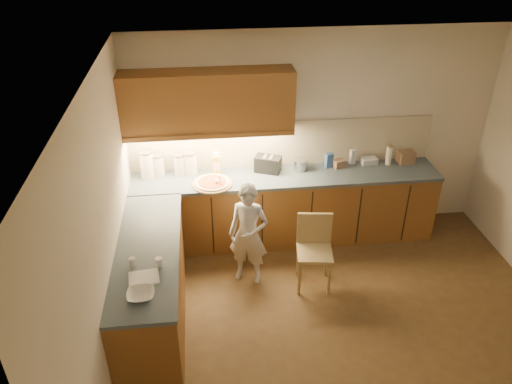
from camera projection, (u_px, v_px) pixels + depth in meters
room at (365, 189)px, 4.27m from camera, size 4.54×4.50×2.62m
l_counter at (245, 230)px, 5.86m from camera, size 3.77×2.62×0.92m
backsplash at (283, 143)px, 6.16m from camera, size 3.75×0.02×0.58m
upper_cabinets at (208, 102)px, 5.61m from camera, size 1.95×0.36×0.73m
pizza_on_board at (212, 183)px, 5.85m from camera, size 0.47×0.47×0.19m
child at (249, 234)px, 5.52m from camera, size 0.52×0.43×1.23m
wooden_chair at (314, 246)px, 5.54m from camera, size 0.43×0.43×0.86m
mixing_bowl at (141, 295)px, 4.19m from camera, size 0.24×0.24×0.06m
canister_a at (147, 164)px, 5.93m from camera, size 0.17×0.17×0.35m
canister_b at (158, 165)px, 5.99m from camera, size 0.16×0.16×0.28m
canister_c at (180, 164)px, 6.01m from camera, size 0.15×0.15×0.28m
canister_d at (190, 162)px, 6.04m from camera, size 0.18×0.18×0.29m
oil_jug at (217, 164)px, 6.02m from camera, size 0.11×0.08×0.29m
toaster at (268, 164)px, 6.10m from camera, size 0.35×0.28×0.20m
steel_pot at (300, 165)px, 6.15m from camera, size 0.18×0.18×0.14m
blue_box at (329, 160)px, 6.20m from camera, size 0.11×0.09×0.18m
card_box_a at (339, 164)px, 6.22m from camera, size 0.16×0.14×0.10m
white_bottle at (353, 157)px, 6.28m from camera, size 0.07×0.07×0.19m
flat_pack at (369, 161)px, 6.31m from camera, size 0.20×0.15×0.08m
tall_jar at (389, 155)px, 6.25m from camera, size 0.08×0.08×0.26m
card_box_b at (406, 157)px, 6.31m from camera, size 0.21×0.17×0.15m
dough_cloth at (144, 278)px, 4.41m from camera, size 0.29×0.24×0.02m
spice_jar_a at (132, 262)px, 4.55m from camera, size 0.07×0.07×0.08m
spice_jar_b at (159, 262)px, 4.54m from camera, size 0.08×0.08×0.09m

